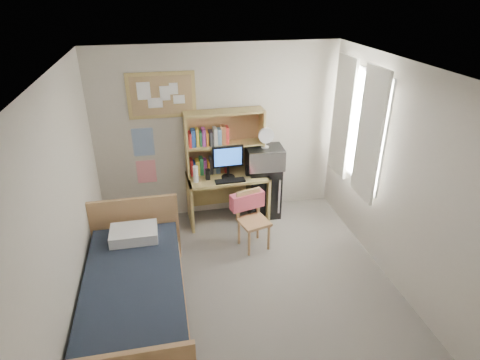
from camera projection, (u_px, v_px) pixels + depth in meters
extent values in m
cube|color=gray|center=(248.00, 298.00, 4.71)|extent=(3.60, 4.20, 0.02)
cube|color=silver|center=(251.00, 74.00, 3.55)|extent=(3.60, 4.20, 0.02)
cube|color=beige|center=(218.00, 133.00, 5.97)|extent=(3.60, 0.04, 2.60)
cube|color=beige|center=(65.00, 220.00, 3.81)|extent=(0.04, 4.20, 2.60)
cube|color=beige|center=(407.00, 185.00, 4.45)|extent=(0.04, 4.20, 2.60)
cube|color=white|center=(357.00, 126.00, 5.37)|extent=(0.10, 1.40, 1.70)
cube|color=white|center=(369.00, 136.00, 5.01)|extent=(0.04, 0.55, 1.70)
cube|color=white|center=(342.00, 117.00, 5.71)|extent=(0.04, 0.55, 1.70)
cube|color=#A08054|center=(162.00, 95.00, 5.54)|extent=(0.94, 0.03, 0.64)
cube|color=#27589F|center=(143.00, 142.00, 5.79)|extent=(0.30, 0.01, 0.42)
cube|color=#EE2A42|center=(147.00, 172.00, 6.00)|extent=(0.28, 0.01, 0.36)
cube|color=tan|center=(228.00, 197.00, 6.12)|extent=(1.21, 0.63, 0.74)
cube|color=tan|center=(254.00, 221.00, 5.44)|extent=(0.50, 0.50, 0.82)
cube|color=black|center=(263.00, 190.00, 6.26)|extent=(0.50, 0.50, 0.82)
cube|color=black|center=(136.00, 300.00, 4.26)|extent=(1.05, 2.10, 0.58)
cube|color=tan|center=(225.00, 142.00, 5.88)|extent=(1.16, 0.33, 0.95)
cube|color=black|center=(228.00, 162.00, 5.80)|extent=(0.46, 0.05, 0.49)
cube|color=black|center=(230.00, 181.00, 5.78)|extent=(0.44, 0.15, 0.02)
cube|color=black|center=(208.00, 174.00, 5.81)|extent=(0.07, 0.07, 0.16)
cube|color=black|center=(248.00, 170.00, 5.93)|extent=(0.07, 0.07, 0.16)
cylinder|color=white|center=(196.00, 174.00, 5.71)|extent=(0.07, 0.07, 0.25)
cube|color=#EF5B71|center=(247.00, 200.00, 5.50)|extent=(0.50, 0.27, 0.23)
cube|color=#BBBBC0|center=(265.00, 157.00, 5.99)|extent=(0.56, 0.44, 0.31)
cylinder|color=white|center=(265.00, 138.00, 5.86)|extent=(0.24, 0.24, 0.29)
cube|color=white|center=(134.00, 234.00, 4.76)|extent=(0.55, 0.38, 0.13)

